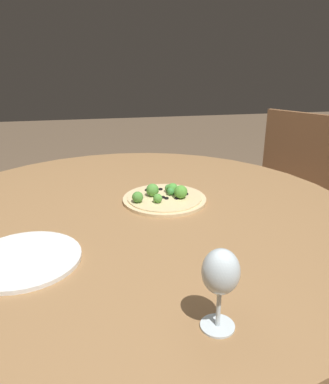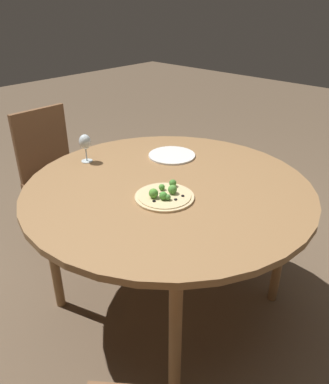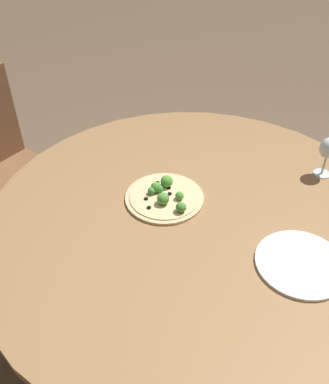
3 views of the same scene
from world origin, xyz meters
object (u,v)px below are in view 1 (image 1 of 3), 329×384
at_px(pizza, 164,197).
at_px(plate_near, 24,259).
at_px(wine_glass, 221,274).
at_px(chair_2, 284,196).

height_order(pizza, plate_near, pizza).
relative_size(pizza, plate_near, 1.02).
distance_m(wine_glass, plate_near, 0.48).
height_order(chair_2, wine_glass, chair_2).
xyz_separation_m(pizza, wine_glass, (-0.01, -0.59, 0.09)).
relative_size(chair_2, pizza, 3.37).
distance_m(chair_2, wine_glass, 1.46).
bearing_deg(pizza, plate_near, -142.07).
xyz_separation_m(chair_2, plate_near, (-1.14, -0.89, 0.27)).
xyz_separation_m(pizza, plate_near, (-0.38, -0.30, -0.01)).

